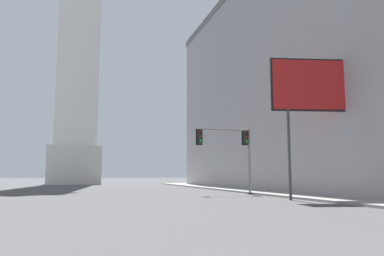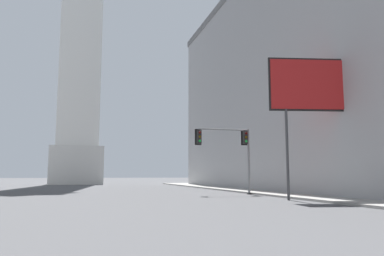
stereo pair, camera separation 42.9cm
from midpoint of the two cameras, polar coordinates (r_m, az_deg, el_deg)
The scene contains 5 objects.
sidewalk_right at distance 30.10m, azimuth 16.86°, elevation -9.78°, with size 5.00×80.25×0.15m, color gray.
building_right at distance 42.62m, azimuth 23.85°, elevation 7.77°, with size 20.44×56.48×24.24m.
obelisk at distance 74.45m, azimuth -16.13°, elevation 17.00°, with size 8.69×8.69×66.49m.
traffic_light_mid_right at distance 31.35m, azimuth 6.32°, elevation -2.45°, with size 4.88×0.52×5.46m.
billboard_sign at distance 26.62m, azimuth 19.27°, elevation 5.82°, with size 6.76×1.66×9.41m.
Camera 2 is at (1.17, -1.28, 1.63)m, focal length 35.00 mm.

